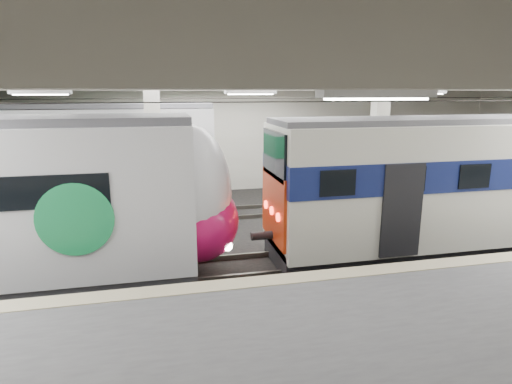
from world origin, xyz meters
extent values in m
cube|color=black|center=(0.00, 0.00, -0.05)|extent=(36.00, 24.00, 0.10)
cube|color=silver|center=(0.00, 0.00, 5.55)|extent=(36.00, 24.00, 0.20)
cube|color=beige|center=(0.00, 10.00, 2.75)|extent=(30.00, 0.10, 5.50)
cube|color=#CBB890|center=(0.00, -3.25, 1.11)|extent=(30.00, 0.50, 0.02)
cube|color=beige|center=(-3.00, 3.00, 2.75)|extent=(0.50, 0.50, 5.50)
cube|color=beige|center=(5.00, 3.00, 2.75)|extent=(0.50, 0.50, 5.50)
cube|color=beige|center=(0.00, 0.00, 5.25)|extent=(30.00, 18.00, 0.50)
cube|color=#59544C|center=(0.00, 0.00, 0.08)|extent=(30.00, 1.52, 0.16)
cube|color=#59544C|center=(0.00, 5.50, 0.08)|extent=(30.00, 1.52, 0.16)
cylinder|color=black|center=(0.00, 0.00, 4.70)|extent=(30.00, 0.03, 0.03)
cylinder|color=black|center=(0.00, 5.50, 4.70)|extent=(30.00, 0.03, 0.03)
cube|color=white|center=(0.00, -2.00, 4.92)|extent=(26.00, 8.40, 0.12)
ellipsoid|color=silver|center=(-2.07, 0.00, 2.35)|extent=(2.18, 2.69, 3.62)
ellipsoid|color=#B90F4E|center=(-1.95, 0.00, 1.53)|extent=(2.31, 2.74, 2.21)
cylinder|color=#1C9B52|center=(-4.77, -1.40, 2.16)|extent=(1.70, 0.06, 1.70)
cube|color=beige|center=(6.55, 0.00, 2.28)|extent=(12.53, 2.75, 3.57)
cube|color=navy|center=(6.55, 0.00, 2.71)|extent=(12.57, 2.81, 0.87)
cube|color=#AF2D0B|center=(0.24, 0.00, 1.78)|extent=(0.08, 2.34, 1.96)
cube|color=black|center=(0.24, 0.00, 3.28)|extent=(0.08, 2.20, 1.28)
cube|color=#4C4C51|center=(6.55, 0.00, 4.15)|extent=(12.53, 2.14, 0.16)
cube|color=black|center=(6.55, 0.00, 0.35)|extent=(12.53, 1.92, 0.70)
cube|color=silver|center=(-8.00, 5.50, 2.44)|extent=(14.36, 3.38, 3.87)
cube|color=#1C9B52|center=(-8.00, 5.50, 2.95)|extent=(14.40, 3.44, 0.82)
cube|color=#4C4C51|center=(-8.00, 5.50, 4.47)|extent=(14.34, 2.87, 0.16)
cube|color=black|center=(-8.00, 5.50, 0.30)|extent=(14.35, 3.07, 0.60)
camera|label=1|loc=(-2.83, -11.29, 4.99)|focal=30.00mm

